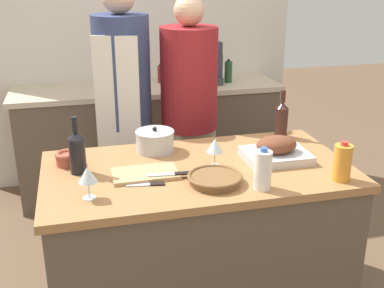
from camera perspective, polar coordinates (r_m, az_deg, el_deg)
The scene contains 21 objects.
kitchen_island at distance 2.61m, azimuth 0.66°, elevation -11.54°, with size 1.53×0.82×0.87m.
back_counter at distance 4.04m, azimuth -5.13°, elevation 0.70°, with size 2.13×0.60×0.90m.
back_wall at distance 4.19m, azimuth -6.28°, elevation 12.96°, with size 2.63×0.10×2.55m.
roasting_pan at distance 2.52m, azimuth 9.94°, elevation -0.81°, with size 0.33×0.26×0.13m.
wicker_basket at distance 2.23m, azimuth 2.73°, elevation -4.10°, with size 0.26×0.26×0.04m.
cutting_board at distance 2.33m, azimuth -5.59°, elevation -3.52°, with size 0.32×0.19×0.02m.
stock_pot at distance 2.60m, azimuth -4.41°, elevation 0.37°, with size 0.21×0.21×0.14m.
mixing_bowl at distance 2.50m, azimuth -14.57°, elevation -1.59°, with size 0.12×0.12×0.07m.
juice_jug at distance 2.34m, azimuth 17.38°, elevation -2.10°, with size 0.08×0.08×0.19m.
milk_jug at distance 2.18m, azimuth 8.39°, elevation -3.04°, with size 0.08×0.08×0.20m.
wine_bottle_green at distance 2.37m, azimuth -13.46°, elevation -0.83°, with size 0.08×0.08×0.29m.
wine_bottle_dark at distance 2.84m, azimuth 10.58°, elevation 2.97°, with size 0.07×0.07×0.28m.
wine_glass_left at distance 2.10m, azimuth -12.27°, elevation -3.66°, with size 0.08×0.08×0.15m.
wine_glass_right at distance 2.38m, azimuth 2.73°, elevation -0.24°, with size 0.08×0.08×0.15m.
knife_chef at distance 2.28m, azimuth -2.53°, elevation -3.57°, with size 0.21×0.05×0.01m.
knife_paring at distance 2.23m, azimuth -5.37°, elevation -4.80°, with size 0.18×0.06×0.01m.
stand_mixer at distance 3.91m, azimuth 2.24°, elevation 9.10°, with size 0.18×0.14×0.34m.
condiment_bottle_tall at distance 3.99m, azimuth -3.74°, elevation 8.28°, with size 0.05×0.05×0.16m.
condiment_bottle_short at distance 4.00m, azimuth 4.33°, elevation 8.53°, with size 0.06×0.06×0.19m.
person_cook_aproned at distance 3.15m, azimuth -8.09°, elevation 4.56°, with size 0.37×0.39×1.74m.
person_cook_guest at distance 3.20m, azimuth -0.34°, elevation 3.93°, with size 0.37×0.37×1.65m.
Camera 1 is at (-0.56, -2.14, 1.83)m, focal length 45.00 mm.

